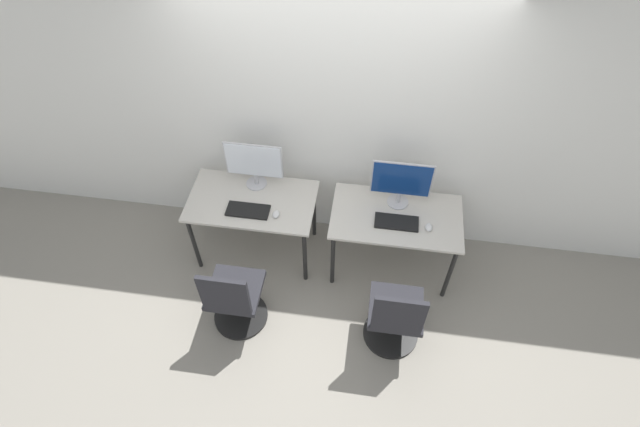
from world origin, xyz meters
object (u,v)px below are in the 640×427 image
mouse_right (429,227)px  office_chair_right (395,318)px  monitor_left (254,163)px  keyboard_left (248,210)px  mouse_left (276,214)px  office_chair_left (234,300)px  monitor_right (401,182)px  keyboard_right (397,222)px

mouse_right → office_chair_right: size_ratio=0.10×
monitor_left → keyboard_left: size_ratio=1.37×
mouse_left → office_chair_left: bearing=-110.2°
mouse_right → monitor_left: bearing=168.8°
monitor_right → monitor_left: bearing=178.0°
office_chair_right → keyboard_right: bearing=94.8°
office_chair_left → office_chair_right: bearing=0.8°
mouse_left → monitor_right: 1.11m
mouse_left → office_chair_right: size_ratio=0.10×
monitor_left → office_chair_left: 1.19m
office_chair_left → mouse_right: size_ratio=10.12×
monitor_right → mouse_left: bearing=-163.5°
mouse_left → monitor_right: size_ratio=0.17×
mouse_right → keyboard_left: bearing=-179.0°
keyboard_right → mouse_right: (0.27, -0.02, 0.01)m
mouse_left → office_chair_left: office_chair_left is taller
monitor_left → office_chair_right: 1.79m
keyboard_right → monitor_left: bearing=167.5°
monitor_left → keyboard_right: (1.29, -0.29, -0.25)m
monitor_left → office_chair_left: monitor_left is taller
monitor_left → mouse_right: 1.61m
keyboard_left → monitor_right: 1.35m
keyboard_left → mouse_right: mouse_right is taller
mouse_left → monitor_right: (1.04, 0.31, 0.24)m
monitor_left → office_chair_right: size_ratio=0.57×
monitor_left → mouse_left: bearing=-54.3°
keyboard_left → keyboard_right: (1.29, 0.05, 0.00)m
mouse_right → office_chair_left: bearing=-155.4°
mouse_left → keyboard_right: size_ratio=0.24×
keyboard_right → office_chair_right: 0.81m
office_chair_left → monitor_right: 1.73m
mouse_left → keyboard_left: bearing=176.8°
keyboard_right → office_chair_left: bearing=-150.2°
keyboard_left → mouse_right: bearing=1.0°
mouse_left → office_chair_right: (1.10, -0.65, -0.37)m
monitor_right → office_chair_left: bearing=-142.7°
monitor_left → monitor_right: bearing=-2.0°
office_chair_left → keyboard_right: 1.52m
keyboard_left → keyboard_right: size_ratio=1.00×
monitor_left → keyboard_left: monitor_left is taller
mouse_left → mouse_right: size_ratio=1.00×
mouse_left → monitor_left: bearing=125.7°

